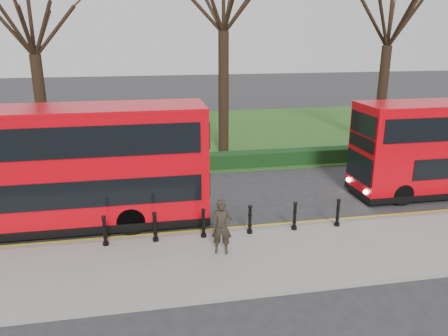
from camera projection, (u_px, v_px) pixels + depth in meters
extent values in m
plane|color=#28282B|center=(221.00, 223.00, 16.45)|extent=(120.00, 120.00, 0.00)
cube|color=gray|center=(238.00, 260.00, 13.61)|extent=(60.00, 4.00, 0.15)
cube|color=slate|center=(226.00, 232.00, 15.49)|extent=(60.00, 0.25, 0.16)
cube|color=#264F1A|center=(182.00, 135.00, 30.51)|extent=(60.00, 18.00, 0.06)
cube|color=black|center=(197.00, 162.00, 22.71)|extent=(60.00, 0.90, 0.80)
cube|color=yellow|center=(224.00, 231.00, 15.79)|extent=(60.00, 0.10, 0.01)
cube|color=yellow|center=(223.00, 228.00, 15.98)|extent=(60.00, 0.10, 0.01)
cylinder|color=black|center=(42.00, 109.00, 23.55)|extent=(0.60, 0.60, 5.78)
cylinder|color=black|center=(224.00, 94.00, 25.15)|extent=(0.60, 0.60, 6.94)
cylinder|color=black|center=(382.00, 97.00, 27.05)|extent=(0.60, 0.60, 6.12)
cylinder|color=black|center=(105.00, 231.00, 14.26)|extent=(0.15, 0.15, 1.00)
cylinder|color=black|center=(155.00, 227.00, 14.55)|extent=(0.15, 0.15, 1.00)
cylinder|color=black|center=(203.00, 223.00, 14.84)|extent=(0.15, 0.15, 1.00)
cylinder|color=black|center=(250.00, 220.00, 15.13)|extent=(0.15, 0.15, 1.00)
cylinder|color=black|center=(295.00, 216.00, 15.42)|extent=(0.15, 0.15, 1.00)
cylinder|color=black|center=(338.00, 213.00, 15.71)|extent=(0.15, 0.15, 1.00)
cube|color=red|center=(50.00, 165.00, 15.40)|extent=(11.02, 2.51, 4.06)
cube|color=black|center=(57.00, 219.00, 16.02)|extent=(11.04, 2.53, 0.30)
cube|color=black|center=(71.00, 195.00, 14.57)|extent=(8.82, 0.04, 0.95)
cube|color=black|center=(39.00, 144.00, 13.89)|extent=(10.42, 0.04, 1.05)
cylinder|color=black|center=(131.00, 221.00, 15.40)|extent=(1.00, 0.30, 1.00)
cylinder|color=black|center=(132.00, 199.00, 17.47)|extent=(1.00, 0.30, 1.00)
cube|color=black|center=(361.00, 143.00, 18.10)|extent=(0.06, 2.03, 0.51)
cylinder|color=black|center=(402.00, 194.00, 18.02)|extent=(0.92, 0.28, 0.92)
cylinder|color=black|center=(377.00, 179.00, 19.92)|extent=(0.92, 0.28, 0.92)
imported|color=#2B241B|center=(222.00, 227.00, 13.65)|extent=(0.74, 0.58, 1.78)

